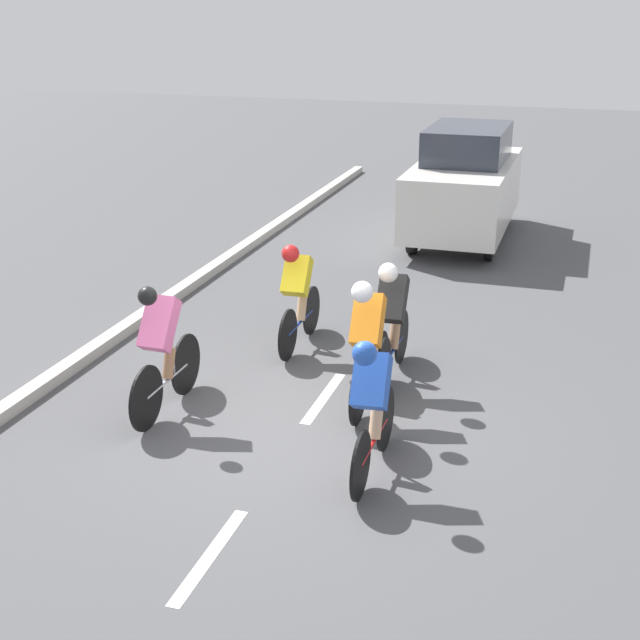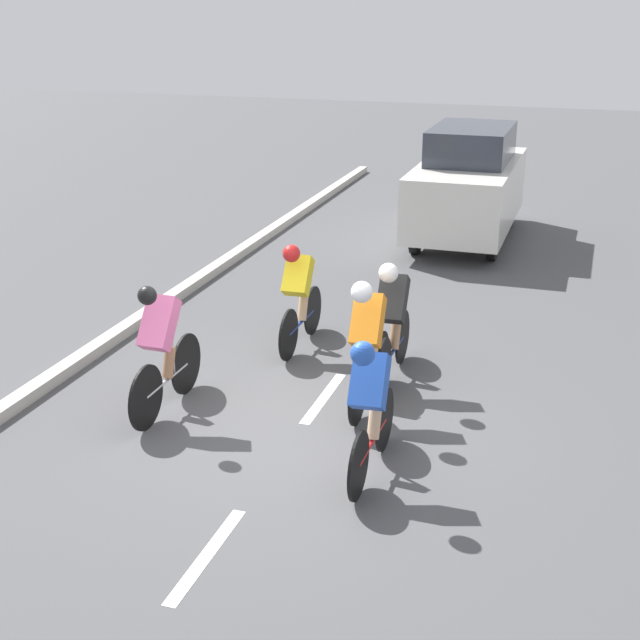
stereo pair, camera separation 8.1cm
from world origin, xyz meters
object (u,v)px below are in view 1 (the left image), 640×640
(cyclist_pink, at_px, (162,346))
(support_car, at_px, (464,184))
(cyclist_black, at_px, (392,317))
(cyclist_yellow, at_px, (298,293))
(cyclist_orange, at_px, (368,339))
(cyclist_blue, at_px, (372,402))

(cyclist_pink, bearing_deg, support_car, -103.12)
(cyclist_black, distance_m, cyclist_pink, 2.71)
(cyclist_yellow, height_order, cyclist_orange, cyclist_orange)
(cyclist_yellow, relative_size, cyclist_blue, 0.99)
(cyclist_yellow, distance_m, cyclist_blue, 3.37)
(cyclist_black, bearing_deg, cyclist_orange, 84.43)
(cyclist_blue, relative_size, support_car, 0.41)
(cyclist_pink, relative_size, support_car, 0.42)
(cyclist_orange, xyz_separation_m, support_car, (0.12, -7.64, 0.23))
(cyclist_orange, relative_size, support_car, 0.42)
(cyclist_pink, height_order, support_car, support_car)
(cyclist_yellow, distance_m, support_car, 6.32)
(cyclist_blue, distance_m, cyclist_orange, 1.52)
(cyclist_black, xyz_separation_m, cyclist_orange, (0.08, 0.82, 0.02))
(cyclist_yellow, relative_size, cyclist_pink, 0.98)
(cyclist_black, distance_m, support_car, 6.83)
(cyclist_blue, bearing_deg, support_car, -86.66)
(cyclist_yellow, xyz_separation_m, cyclist_orange, (-1.30, 1.44, 0.05))
(cyclist_orange, bearing_deg, cyclist_black, -95.57)
(support_car, bearing_deg, cyclist_black, 91.69)
(cyclist_black, height_order, cyclist_pink, cyclist_pink)
(cyclist_orange, distance_m, support_car, 7.64)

